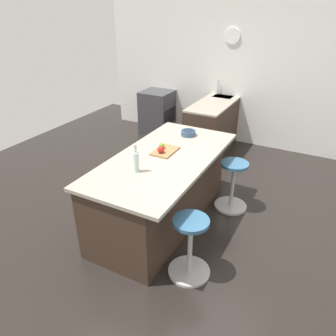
# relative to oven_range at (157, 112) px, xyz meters

# --- Properties ---
(ground_plane) EXTENTS (7.72, 7.72, 0.00)m
(ground_plane) POSITION_rel_oven_range_xyz_m (2.62, 1.74, -0.44)
(ground_plane) COLOR black
(interior_partition_left) EXTENTS (0.15, 5.77, 2.89)m
(interior_partition_left) POSITION_rel_oven_range_xyz_m (-0.35, 1.73, 1.01)
(interior_partition_left) COLOR silver
(interior_partition_left) RESTS_ON ground_plane
(sink_cabinet) EXTENTS (2.01, 0.60, 1.19)m
(sink_cabinet) POSITION_rel_oven_range_xyz_m (-0.00, 1.35, 0.02)
(sink_cabinet) COLOR #38281E
(sink_cabinet) RESTS_ON ground_plane
(oven_range) EXTENTS (0.60, 0.61, 0.88)m
(oven_range) POSITION_rel_oven_range_xyz_m (0.00, 0.00, 0.00)
(oven_range) COLOR #38383D
(oven_range) RESTS_ON ground_plane
(kitchen_island) EXTENTS (2.16, 1.06, 0.90)m
(kitchen_island) POSITION_rel_oven_range_xyz_m (2.69, 1.59, 0.02)
(kitchen_island) COLOR #38281E
(kitchen_island) RESTS_ON ground_plane
(stool_by_window) EXTENTS (0.44, 0.44, 0.68)m
(stool_by_window) POSITION_rel_oven_range_xyz_m (2.01, 2.30, -0.12)
(stool_by_window) COLOR #B7B7BC
(stool_by_window) RESTS_ON ground_plane
(stool_middle) EXTENTS (0.44, 0.44, 0.68)m
(stool_middle) POSITION_rel_oven_range_xyz_m (3.38, 2.30, -0.12)
(stool_middle) COLOR #B7B7BC
(stool_middle) RESTS_ON ground_plane
(cutting_board) EXTENTS (0.36, 0.24, 0.02)m
(cutting_board) POSITION_rel_oven_range_xyz_m (2.56, 1.57, 0.48)
(cutting_board) COLOR olive
(cutting_board) RESTS_ON kitchen_island
(apple_red) EXTENTS (0.08, 0.08, 0.08)m
(apple_red) POSITION_rel_oven_range_xyz_m (2.65, 1.57, 0.53)
(apple_red) COLOR red
(apple_red) RESTS_ON cutting_board
(apple_green) EXTENTS (0.07, 0.07, 0.07)m
(apple_green) POSITION_rel_oven_range_xyz_m (2.53, 1.51, 0.52)
(apple_green) COLOR #609E2D
(apple_green) RESTS_ON cutting_board
(water_bottle) EXTENTS (0.06, 0.06, 0.31)m
(water_bottle) POSITION_rel_oven_range_xyz_m (3.15, 1.54, 0.59)
(water_bottle) COLOR silver
(water_bottle) RESTS_ON kitchen_island
(fruit_bowl) EXTENTS (0.20, 0.20, 0.07)m
(fruit_bowl) POSITION_rel_oven_range_xyz_m (1.95, 1.60, 0.51)
(fruit_bowl) COLOR #334C6B
(fruit_bowl) RESTS_ON kitchen_island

